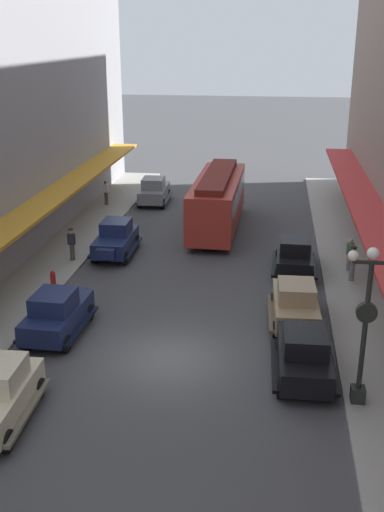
{
  "coord_description": "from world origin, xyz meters",
  "views": [
    {
      "loc": [
        3.45,
        -19.19,
        11.09
      ],
      "look_at": [
        0.0,
        6.0,
        1.8
      ],
      "focal_mm": 42.69,
      "sensor_mm": 36.0,
      "label": 1
    }
  ],
  "objects_px": {
    "parked_car_4": "(304,353)",
    "lamp_post_with_clock": "(366,320)",
    "parked_car_5": "(116,238)",
    "streetcar": "(217,199)",
    "parked_car_2": "(57,312)",
    "pedestrian_0": "(350,254)",
    "pedestrian_3": "(353,263)",
    "parked_car_0": "(154,190)",
    "parked_car_6": "(294,255)",
    "fire_hydrant": "(53,279)",
    "parked_car_1": "(295,302)",
    "pedestrian_1": "(106,192)",
    "pedestrian_2": "(72,244)"
  },
  "relations": [
    {
      "from": "pedestrian_3",
      "to": "pedestrian_1",
      "type": "bearing_deg",
      "value": 142.22
    },
    {
      "from": "parked_car_5",
      "to": "pedestrian_3",
      "type": "distance_m",
      "value": 12.25
    },
    {
      "from": "parked_car_6",
      "to": "lamp_post_with_clock",
      "type": "distance_m",
      "value": 11.59
    },
    {
      "from": "parked_car_0",
      "to": "pedestrian_3",
      "type": "distance_m",
      "value": 17.69
    },
    {
      "from": "streetcar",
      "to": "pedestrian_1",
      "type": "relative_size",
      "value": 5.88
    },
    {
      "from": "parked_car_2",
      "to": "parked_car_5",
      "type": "xyz_separation_m",
      "value": [
        -0.06,
        9.26,
        0.0
      ]
    },
    {
      "from": "fire_hydrant",
      "to": "pedestrian_2",
      "type": "xyz_separation_m",
      "value": [
        -0.28,
        3.6,
        0.45
      ]
    },
    {
      "from": "parked_car_5",
      "to": "pedestrian_3",
      "type": "relative_size",
      "value": 2.56
    },
    {
      "from": "parked_car_0",
      "to": "pedestrian_3",
      "type": "height_order",
      "value": "parked_car_0"
    },
    {
      "from": "parked_car_5",
      "to": "streetcar",
      "type": "bearing_deg",
      "value": 46.52
    },
    {
      "from": "parked_car_4",
      "to": "pedestrian_3",
      "type": "relative_size",
      "value": 2.57
    },
    {
      "from": "parked_car_5",
      "to": "pedestrian_3",
      "type": "height_order",
      "value": "parked_car_5"
    },
    {
      "from": "pedestrian_2",
      "to": "parked_car_4",
      "type": "bearing_deg",
      "value": -40.47
    },
    {
      "from": "fire_hydrant",
      "to": "parked_car_0",
      "type": "bearing_deg",
      "value": 84.11
    },
    {
      "from": "parked_car_0",
      "to": "pedestrian_0",
      "type": "xyz_separation_m",
      "value": [
        12.04,
        -11.64,
        0.05
      ]
    },
    {
      "from": "parked_car_1",
      "to": "pedestrian_3",
      "type": "xyz_separation_m",
      "value": [
        2.75,
        4.65,
        0.07
      ]
    },
    {
      "from": "parked_car_5",
      "to": "pedestrian_2",
      "type": "bearing_deg",
      "value": -141.75
    },
    {
      "from": "parked_car_0",
      "to": "pedestrian_3",
      "type": "relative_size",
      "value": 2.58
    },
    {
      "from": "pedestrian_1",
      "to": "parked_car_2",
      "type": "bearing_deg",
      "value": -80.39
    },
    {
      "from": "pedestrian_2",
      "to": "parked_car_0",
      "type": "bearing_deg",
      "value": 81.09
    },
    {
      "from": "parked_car_5",
      "to": "parked_car_0",
      "type": "bearing_deg",
      "value": 90.12
    },
    {
      "from": "pedestrian_0",
      "to": "pedestrian_2",
      "type": "xyz_separation_m",
      "value": [
        -13.93,
        -0.44,
        0.02
      ]
    },
    {
      "from": "parked_car_2",
      "to": "pedestrian_3",
      "type": "relative_size",
      "value": 2.57
    },
    {
      "from": "parked_car_2",
      "to": "lamp_post_with_clock",
      "type": "bearing_deg",
      "value": -17.13
    },
    {
      "from": "parked_car_0",
      "to": "parked_car_6",
      "type": "relative_size",
      "value": 1.01
    },
    {
      "from": "parked_car_4",
      "to": "lamp_post_with_clock",
      "type": "bearing_deg",
      "value": -41.28
    },
    {
      "from": "parked_car_2",
      "to": "parked_car_4",
      "type": "height_order",
      "value": "same"
    },
    {
      "from": "parked_car_1",
      "to": "fire_hydrant",
      "type": "bearing_deg",
      "value": 169.92
    },
    {
      "from": "streetcar",
      "to": "pedestrian_1",
      "type": "height_order",
      "value": "streetcar"
    },
    {
      "from": "parked_car_4",
      "to": "parked_car_6",
      "type": "xyz_separation_m",
      "value": [
        -0.12,
        9.82,
        0.0
      ]
    },
    {
      "from": "parked_car_1",
      "to": "parked_car_2",
      "type": "relative_size",
      "value": 1.0
    },
    {
      "from": "parked_car_0",
      "to": "pedestrian_0",
      "type": "distance_m",
      "value": 16.75
    },
    {
      "from": "parked_car_2",
      "to": "parked_car_6",
      "type": "relative_size",
      "value": 1.01
    },
    {
      "from": "parked_car_1",
      "to": "pedestrian_3",
      "type": "height_order",
      "value": "parked_car_1"
    },
    {
      "from": "parked_car_5",
      "to": "lamp_post_with_clock",
      "type": "bearing_deg",
      "value": -48.73
    },
    {
      "from": "parked_car_6",
      "to": "parked_car_5",
      "type": "bearing_deg",
      "value": 171.51
    },
    {
      "from": "parked_car_1",
      "to": "fire_hydrant",
      "type": "distance_m",
      "value": 11.08
    },
    {
      "from": "parked_car_0",
      "to": "parked_car_6",
      "type": "bearing_deg",
      "value": -51.96
    },
    {
      "from": "parked_car_2",
      "to": "streetcar",
      "type": "xyz_separation_m",
      "value": [
        4.85,
        14.43,
        0.96
      ]
    },
    {
      "from": "lamp_post_with_clock",
      "to": "pedestrian_2",
      "type": "relative_size",
      "value": 3.09
    },
    {
      "from": "parked_car_1",
      "to": "pedestrian_2",
      "type": "relative_size",
      "value": 2.58
    },
    {
      "from": "pedestrian_0",
      "to": "pedestrian_3",
      "type": "bearing_deg",
      "value": -90.4
    },
    {
      "from": "parked_car_6",
      "to": "pedestrian_2",
      "type": "bearing_deg",
      "value": -179.42
    },
    {
      "from": "parked_car_0",
      "to": "parked_car_1",
      "type": "relative_size",
      "value": 1.0
    },
    {
      "from": "parked_car_1",
      "to": "pedestrian_3",
      "type": "distance_m",
      "value": 5.4
    },
    {
      "from": "parked_car_2",
      "to": "pedestrian_2",
      "type": "distance_m",
      "value": 7.99
    },
    {
      "from": "parked_car_6",
      "to": "fire_hydrant",
      "type": "bearing_deg",
      "value": -161.33
    },
    {
      "from": "fire_hydrant",
      "to": "pedestrian_2",
      "type": "bearing_deg",
      "value": 94.4
    },
    {
      "from": "parked_car_0",
      "to": "pedestrian_0",
      "type": "height_order",
      "value": "parked_car_0"
    },
    {
      "from": "parked_car_5",
      "to": "pedestrian_3",
      "type": "xyz_separation_m",
      "value": [
        12.01,
        -2.4,
        0.07
      ]
    }
  ]
}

